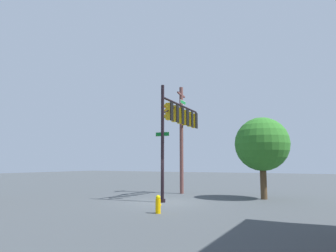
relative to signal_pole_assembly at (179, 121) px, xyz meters
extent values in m
plane|color=#40464A|center=(-2.57, -0.14, -5.23)|extent=(120.00, 120.00, 0.00)
cylinder|color=black|center=(-2.57, -0.14, -1.67)|extent=(0.20, 0.20, 7.13)
cylinder|color=black|center=(-2.57, -0.14, -5.13)|extent=(0.36, 0.36, 0.20)
cylinder|color=black|center=(0.42, -0.01, 1.13)|extent=(5.99, 0.41, 0.14)
cylinder|color=black|center=(-1.22, -0.08, 0.63)|extent=(2.72, 0.20, 1.08)
cube|color=gold|center=(-1.65, -0.10, 0.38)|extent=(0.34, 0.38, 1.10)
cube|color=black|center=(-1.64, -0.30, 0.38)|extent=(0.44, 0.06, 1.22)
sphere|color=#FF2018|center=(-1.66, 0.10, 0.72)|extent=(0.22, 0.22, 0.22)
cylinder|color=gold|center=(-1.66, 0.16, 0.76)|extent=(0.24, 0.15, 0.23)
sphere|color=#855607|center=(-1.66, 0.10, 0.38)|extent=(0.22, 0.22, 0.22)
cylinder|color=gold|center=(-1.66, 0.16, 0.42)|extent=(0.24, 0.15, 0.23)
sphere|color=#0B621E|center=(-1.66, 0.10, 0.04)|extent=(0.22, 0.22, 0.22)
cylinder|color=gold|center=(-1.66, 0.16, 0.08)|extent=(0.24, 0.15, 0.23)
cube|color=gold|center=(-0.73, -0.06, 0.38)|extent=(0.35, 0.38, 1.10)
cube|color=black|center=(-0.71, -0.26, 0.38)|extent=(0.44, 0.07, 1.22)
sphere|color=#FF2018|center=(-0.74, 0.14, 0.72)|extent=(0.22, 0.22, 0.22)
cylinder|color=gold|center=(-0.75, 0.20, 0.76)|extent=(0.24, 0.16, 0.23)
sphere|color=#855607|center=(-0.74, 0.14, 0.38)|extent=(0.22, 0.22, 0.22)
cylinder|color=gold|center=(-0.75, 0.20, 0.42)|extent=(0.24, 0.16, 0.23)
sphere|color=#0B621E|center=(-0.74, 0.14, 0.04)|extent=(0.22, 0.22, 0.22)
cylinder|color=gold|center=(-0.75, 0.20, 0.08)|extent=(0.24, 0.16, 0.23)
cube|color=yellow|center=(0.19, -0.02, 0.38)|extent=(0.35, 0.39, 1.10)
cube|color=black|center=(0.21, -0.22, 0.38)|extent=(0.44, 0.08, 1.22)
sphere|color=#FF2018|center=(0.18, 0.18, 0.72)|extent=(0.22, 0.22, 0.22)
cylinder|color=yellow|center=(0.17, 0.24, 0.76)|extent=(0.24, 0.16, 0.23)
sphere|color=#855607|center=(0.18, 0.18, 0.38)|extent=(0.22, 0.22, 0.22)
cylinder|color=yellow|center=(0.17, 0.24, 0.42)|extent=(0.24, 0.16, 0.23)
sphere|color=#0B621E|center=(0.18, 0.18, 0.04)|extent=(0.22, 0.22, 0.22)
cylinder|color=yellow|center=(0.17, 0.24, 0.08)|extent=(0.24, 0.16, 0.23)
cube|color=yellow|center=(1.11, 0.02, 0.38)|extent=(0.32, 0.36, 1.10)
cube|color=black|center=(1.12, -0.18, 0.38)|extent=(0.44, 0.04, 1.22)
sphere|color=#FF2018|center=(1.11, 0.22, 0.72)|extent=(0.22, 0.22, 0.22)
cylinder|color=yellow|center=(1.11, 0.28, 0.76)|extent=(0.23, 0.14, 0.23)
sphere|color=#855607|center=(1.11, 0.22, 0.38)|extent=(0.22, 0.22, 0.22)
cylinder|color=yellow|center=(1.11, 0.28, 0.42)|extent=(0.23, 0.14, 0.23)
sphere|color=#0B621E|center=(1.11, 0.22, 0.04)|extent=(0.22, 0.22, 0.22)
cylinder|color=yellow|center=(1.11, 0.28, 0.08)|extent=(0.23, 0.14, 0.23)
cube|color=yellow|center=(2.03, 0.06, 0.38)|extent=(0.35, 0.39, 1.10)
cube|color=black|center=(2.05, -0.14, 0.38)|extent=(0.44, 0.08, 1.22)
sphere|color=#FF2018|center=(2.02, 0.26, 0.72)|extent=(0.22, 0.22, 0.22)
cylinder|color=yellow|center=(2.01, 0.32, 0.76)|extent=(0.24, 0.16, 0.23)
sphere|color=#855607|center=(2.02, 0.26, 0.38)|extent=(0.22, 0.22, 0.22)
cylinder|color=yellow|center=(2.01, 0.32, 0.42)|extent=(0.24, 0.16, 0.23)
sphere|color=#0B621E|center=(2.02, 0.26, 0.04)|extent=(0.22, 0.22, 0.22)
cylinder|color=yellow|center=(2.01, 0.32, 0.08)|extent=(0.24, 0.16, 0.23)
cube|color=gold|center=(2.95, 0.11, 0.38)|extent=(0.33, 0.37, 1.10)
cube|color=black|center=(2.96, -0.09, 0.38)|extent=(0.44, 0.05, 1.22)
sphere|color=#FF2018|center=(2.95, 0.31, 0.72)|extent=(0.22, 0.22, 0.22)
cylinder|color=gold|center=(2.95, 0.37, 0.76)|extent=(0.23, 0.14, 0.23)
sphere|color=#855607|center=(2.95, 0.31, 0.38)|extent=(0.22, 0.22, 0.22)
cylinder|color=gold|center=(2.95, 0.37, 0.42)|extent=(0.23, 0.14, 0.23)
sphere|color=#0B621E|center=(2.95, 0.31, 0.04)|extent=(0.22, 0.22, 0.22)
cylinder|color=gold|center=(2.95, 0.37, 0.08)|extent=(0.23, 0.14, 0.23)
cube|color=white|center=(0.72, 0.00, 1.43)|extent=(0.94, 0.06, 0.26)
cube|color=#157E34|center=(0.72, 0.00, 1.43)|extent=(0.90, 0.07, 0.22)
cube|color=white|center=(-2.57, -0.14, -1.17)|extent=(0.06, 0.94, 0.26)
cube|color=#0C6D23|center=(-2.57, -0.14, -1.17)|extent=(0.07, 0.90, 0.22)
cylinder|color=brown|center=(2.61, 1.04, -1.07)|extent=(0.29, 0.29, 8.33)
cube|color=brown|center=(2.61, 1.04, 2.50)|extent=(1.80, 0.39, 0.12)
cylinder|color=#F0B304|center=(-6.14, -1.91, -4.91)|extent=(0.24, 0.24, 0.65)
sphere|color=#E0C404|center=(-6.14, -1.91, -4.51)|extent=(0.22, 0.22, 0.22)
cylinder|color=yellow|center=(-5.99, -1.91, -4.88)|extent=(0.12, 0.10, 0.10)
cylinder|color=#4F3A25|center=(1.82, -5.20, -4.20)|extent=(0.41, 0.41, 2.06)
sphere|color=#2D7325|center=(1.82, -5.20, -1.68)|extent=(3.52, 3.52, 3.52)
camera|label=1|loc=(-18.25, -8.88, -2.97)|focal=31.65mm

